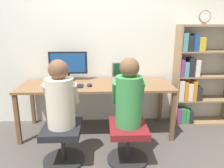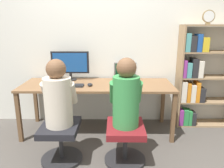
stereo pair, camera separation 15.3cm
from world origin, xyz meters
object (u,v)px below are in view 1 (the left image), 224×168
Objects in this scene: person_at_monitor at (60,97)px; bookshelf at (195,78)px; office_chair_right at (128,140)px; person_at_laptop at (129,96)px; desk_clock at (205,17)px; laptop at (124,77)px; keyboard at (68,86)px; office_chair_left at (63,141)px; desktop_monitor at (68,65)px.

bookshelf is (1.85, 0.95, -0.03)m from person_at_monitor.
person_at_laptop is (-0.00, 0.01, 0.52)m from office_chair_right.
desk_clock reaches higher than office_chair_right.
person_at_laptop is at bearing -0.77° from person_at_monitor.
laptop is at bearing -179.09° from bookshelf.
keyboard is 0.55× the size of person_at_monitor.
office_chair_left is 2.47m from desk_clock.
desktop_monitor is 0.42m from keyboard.
bookshelf reaches higher than person_at_monitor.
keyboard is at bearing 140.17° from person_at_laptop.
bookshelf is at bearing 40.50° from person_at_laptop.
desktop_monitor is 2.03m from desk_clock.
desktop_monitor is 1.25m from person_at_laptop.
office_chair_left is 2.14m from bookshelf.
desktop_monitor reaches higher than laptop.
bookshelf is at bearing 40.66° from office_chair_right.
laptop is at bearing 23.40° from keyboard.
person_at_monitor is (0.01, -0.60, 0.04)m from keyboard.
keyboard is at bearing -156.60° from laptop.
person_at_monitor is 3.83× the size of desk_clock.
laptop is 1.80× the size of desk_clock.
person_at_laptop is (-0.04, -0.95, 0.02)m from laptop.
desk_clock is (1.88, 0.29, 0.89)m from keyboard.
laptop is 0.72× the size of office_chair_left.
person_at_monitor reaches higher than office_chair_left.
desktop_monitor is 0.37× the size of bookshelf.
desktop_monitor is 0.76× the size of person_at_monitor.
laptop is at bearing 87.71° from office_chair_right.
bookshelf is at bearing 0.91° from laptop.
office_chair_right is 1.56m from bookshelf.
office_chair_left is 0.64× the size of person_at_laptop.
laptop is 0.23× the size of bookshelf.
person_at_laptop reaches higher than keyboard.
office_chair_right is 0.32× the size of bookshelf.
person_at_laptop is 3.92× the size of desk_clock.
office_chair_left is at bearing -128.90° from laptop.
person_at_laptop is 1.49m from bookshelf.
person_at_laptop reaches higher than desktop_monitor.
person_at_laptop is at bearing 90.00° from office_chair_right.
desk_clock is (1.15, 0.91, 1.35)m from office_chair_right.
keyboard is 0.76m from office_chair_left.
office_chair_left is 2.52× the size of desk_clock.
desktop_monitor is 1.38× the size of keyboard.
desktop_monitor is at bearing 92.94° from office_chair_left.
office_chair_left is 0.50m from person_at_monitor.
office_chair_right is at bearing -90.00° from person_at_laptop.
laptop is 1.21m from person_at_monitor.
office_chair_right is at bearing -139.34° from bookshelf.
person_at_monitor is at bearing -87.05° from desktop_monitor.
person_at_monitor is at bearing -152.72° from bookshelf.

